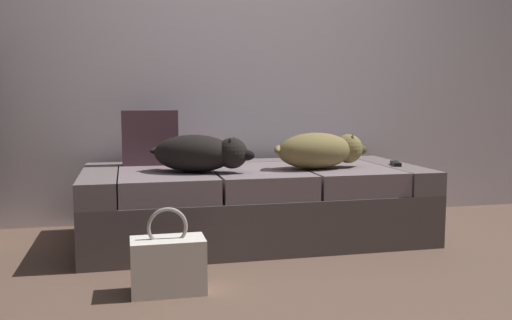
{
  "coord_description": "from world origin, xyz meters",
  "views": [
    {
      "loc": [
        -0.74,
        -2.16,
        0.84
      ],
      "look_at": [
        0.0,
        1.0,
        0.48
      ],
      "focal_mm": 38.85,
      "sensor_mm": 36.0,
      "label": 1
    }
  ],
  "objects_px": {
    "couch": "(254,203)",
    "throw_pillow": "(150,138)",
    "dog_tan": "(321,150)",
    "dog_dark": "(201,153)",
    "handbag": "(168,264)",
    "tv_remote": "(396,164)"
  },
  "relations": [
    {
      "from": "throw_pillow",
      "to": "handbag",
      "type": "xyz_separation_m",
      "value": [
        0.02,
        -1.11,
        -0.48
      ]
    },
    {
      "from": "tv_remote",
      "to": "handbag",
      "type": "distance_m",
      "value": 1.66
    },
    {
      "from": "dog_tan",
      "to": "handbag",
      "type": "height_order",
      "value": "dog_tan"
    },
    {
      "from": "dog_tan",
      "to": "throw_pillow",
      "type": "height_order",
      "value": "throw_pillow"
    },
    {
      "from": "throw_pillow",
      "to": "dog_dark",
      "type": "bearing_deg",
      "value": -58.28
    },
    {
      "from": "dog_tan",
      "to": "throw_pillow",
      "type": "relative_size",
      "value": 1.84
    },
    {
      "from": "couch",
      "to": "throw_pillow",
      "type": "relative_size",
      "value": 5.87
    },
    {
      "from": "dog_dark",
      "to": "dog_tan",
      "type": "relative_size",
      "value": 0.95
    },
    {
      "from": "dog_dark",
      "to": "throw_pillow",
      "type": "bearing_deg",
      "value": 121.72
    },
    {
      "from": "dog_dark",
      "to": "handbag",
      "type": "relative_size",
      "value": 1.57
    },
    {
      "from": "dog_dark",
      "to": "tv_remote",
      "type": "bearing_deg",
      "value": 1.85
    },
    {
      "from": "tv_remote",
      "to": "throw_pillow",
      "type": "height_order",
      "value": "throw_pillow"
    },
    {
      "from": "couch",
      "to": "handbag",
      "type": "height_order",
      "value": "couch"
    },
    {
      "from": "couch",
      "to": "dog_tan",
      "type": "xyz_separation_m",
      "value": [
        0.37,
        -0.14,
        0.33
      ]
    },
    {
      "from": "couch",
      "to": "dog_dark",
      "type": "xyz_separation_m",
      "value": [
        -0.34,
        -0.14,
        0.32
      ]
    },
    {
      "from": "dog_dark",
      "to": "throw_pillow",
      "type": "relative_size",
      "value": 1.74
    },
    {
      "from": "dog_dark",
      "to": "couch",
      "type": "bearing_deg",
      "value": 22.64
    },
    {
      "from": "tv_remote",
      "to": "couch",
      "type": "bearing_deg",
      "value": -170.01
    },
    {
      "from": "dog_dark",
      "to": "handbag",
      "type": "xyz_separation_m",
      "value": [
        -0.24,
        -0.7,
        -0.41
      ]
    },
    {
      "from": "couch",
      "to": "throw_pillow",
      "type": "xyz_separation_m",
      "value": [
        -0.6,
        0.28,
        0.39
      ]
    },
    {
      "from": "dog_tan",
      "to": "tv_remote",
      "type": "distance_m",
      "value": 0.51
    },
    {
      "from": "dog_tan",
      "to": "throw_pillow",
      "type": "xyz_separation_m",
      "value": [
        -0.97,
        0.42,
        0.06
      ]
    }
  ]
}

